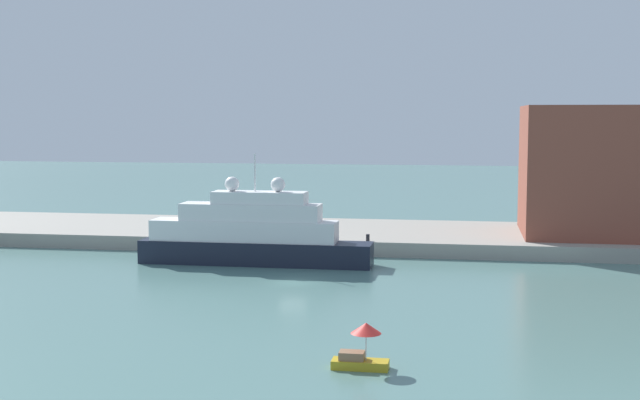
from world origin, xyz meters
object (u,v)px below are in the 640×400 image
small_motorboat (361,348)px  harbor_building (599,171)px  large_yacht (252,235)px  mooring_bollard (368,238)px  parked_car (203,226)px  person_figure (231,226)px

small_motorboat → harbor_building: bearing=67.6°
large_yacht → mooring_bollard: large_yacht is taller
parked_car → person_figure: bearing=-17.3°
large_yacht → person_figure: bearing=115.6°
harbor_building → large_yacht: bearing=-155.4°
person_figure → mooring_bollard: person_figure is taller
small_motorboat → parked_car: (-25.39, 48.41, 0.99)m
parked_car → person_figure: size_ratio=2.71×
large_yacht → harbor_building: harbor_building is taller
large_yacht → person_figure: 12.69m
small_motorboat → mooring_bollard: bearing=95.9°
harbor_building → small_motorboat: bearing=-112.4°
parked_car → person_figure: 3.99m
harbor_building → parked_car: harbor_building is taller
large_yacht → parked_car: size_ratio=5.43×
harbor_building → mooring_bollard: bearing=-159.6°
harbor_building → person_figure: bearing=-172.2°
large_yacht → small_motorboat: 39.30m
person_figure → small_motorboat: bearing=-65.4°
parked_car → person_figure: (3.81, -1.18, 0.15)m
harbor_building → mooring_bollard: harbor_building is taller
large_yacht → mooring_bollard: (11.60, 7.56, -1.12)m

